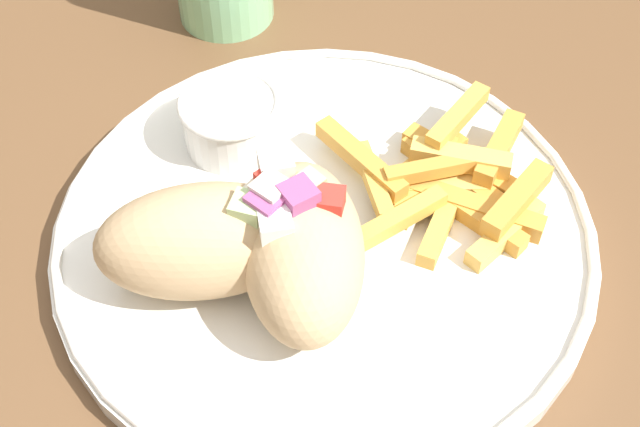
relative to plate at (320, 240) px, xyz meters
The scene contains 6 objects.
table 0.08m from the plate, 80.54° to the left, with size 1.30×1.30×0.74m.
plate is the anchor object (origin of this frame).
pita_sandwich_near 0.05m from the plate, 160.36° to the right, with size 0.13×0.12×0.07m.
pita_sandwich_far 0.08m from the plate, 149.48° to the left, with size 0.12×0.13×0.07m.
fries_pile 0.08m from the plate, 32.65° to the right, with size 0.14×0.15×0.03m.
sauce_ramekin 0.10m from the plate, 70.29° to the left, with size 0.06×0.06×0.04m.
Camera 1 is at (-0.26, -0.21, 1.16)m, focal length 50.00 mm.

